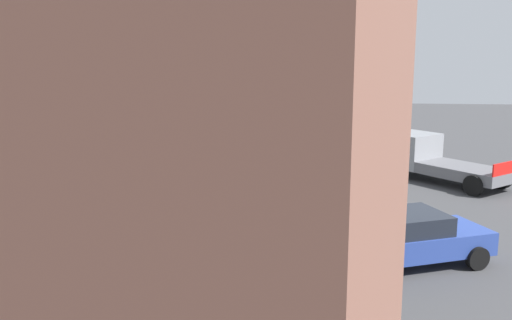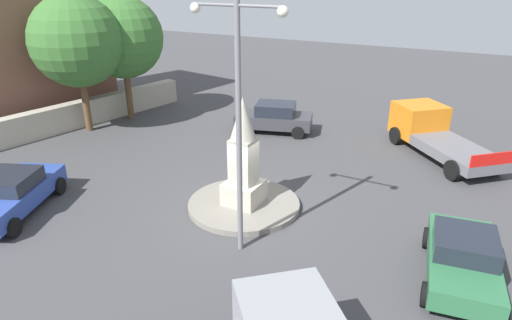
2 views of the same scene
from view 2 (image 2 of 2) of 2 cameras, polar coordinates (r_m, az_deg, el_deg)
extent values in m
plane|color=#424244|center=(16.23, -1.54, -6.00)|extent=(80.00, 80.00, 0.00)
cylinder|color=gray|center=(16.19, -1.55, -5.69)|extent=(4.01, 4.01, 0.20)
cube|color=#B2AA99|center=(15.95, -1.57, -4.11)|extent=(1.25, 1.25, 0.80)
cube|color=#B2AA99|center=(15.44, -1.61, -0.13)|extent=(0.81, 0.81, 1.61)
cone|color=#B2AA99|center=(14.91, -1.68, 5.32)|extent=(0.89, 0.89, 1.47)
cylinder|color=slate|center=(12.30, -2.20, 3.67)|extent=(0.16, 0.16, 7.59)
cylinder|color=slate|center=(11.97, -5.18, 19.11)|extent=(1.25, 0.08, 0.08)
cylinder|color=slate|center=(11.34, 0.42, 18.99)|extent=(1.25, 0.08, 0.08)
sphere|color=#F2EACC|center=(12.32, -7.73, 18.64)|extent=(0.28, 0.28, 0.28)
sphere|color=#F2EACC|center=(11.07, 3.42, 18.34)|extent=(0.28, 0.28, 0.28)
cube|color=#38383D|center=(23.59, 2.25, 5.10)|extent=(4.27, 2.80, 0.64)
cube|color=#1E232D|center=(23.40, 2.51, 6.52)|extent=(2.35, 2.09, 0.59)
cylinder|color=black|center=(23.13, -1.48, 3.92)|extent=(0.68, 0.40, 0.64)
cylinder|color=black|center=(24.73, -0.62, 5.19)|extent=(0.68, 0.40, 0.64)
cylinder|color=black|center=(22.72, 5.34, 3.47)|extent=(0.68, 0.40, 0.64)
cylinder|color=black|center=(24.34, 5.78, 4.78)|extent=(0.68, 0.40, 0.64)
cube|color=#2D479E|center=(17.78, -28.66, -4.02)|extent=(3.37, 4.67, 0.63)
cube|color=#1E232D|center=(17.57, -28.97, -2.33)|extent=(2.23, 2.27, 0.51)
cylinder|color=black|center=(16.34, -28.50, -7.56)|extent=(0.45, 0.67, 0.64)
cylinder|color=black|center=(18.59, -23.73, -3.04)|extent=(0.45, 0.67, 0.64)
cylinder|color=black|center=(19.52, -28.44, -2.71)|extent=(0.45, 0.67, 0.64)
cube|color=#2D6B42|center=(13.61, 24.75, -11.63)|extent=(2.28, 4.17, 0.57)
cube|color=#1E232D|center=(13.38, 25.12, -9.56)|extent=(1.82, 1.89, 0.51)
cylinder|color=black|center=(14.85, 20.95, -9.23)|extent=(0.31, 0.66, 0.64)
cylinder|color=black|center=(15.06, 27.61, -10.00)|extent=(0.31, 0.66, 0.64)
cylinder|color=black|center=(12.54, 20.80, -15.71)|extent=(0.31, 0.66, 0.64)
cylinder|color=black|center=(12.79, 28.86, -16.49)|extent=(0.31, 0.66, 0.64)
cube|color=orange|center=(23.21, 20.01, 4.85)|extent=(2.86, 2.86, 1.55)
cube|color=slate|center=(21.16, 24.22, 0.91)|extent=(4.26, 4.35, 0.45)
cube|color=red|center=(19.63, 27.90, 0.09)|extent=(1.51, 1.42, 0.50)
cylinder|color=black|center=(22.99, 17.39, 2.99)|extent=(0.78, 0.80, 0.84)
cylinder|color=black|center=(24.14, 21.63, 3.34)|extent=(0.78, 0.80, 0.84)
cylinder|color=black|center=(19.77, 23.77, -1.20)|extent=(0.78, 0.80, 0.84)
cylinder|color=black|center=(21.10, 28.26, -0.56)|extent=(0.78, 0.80, 0.84)
cube|color=#B2AA99|center=(25.56, -24.49, 4.56)|extent=(3.54, 16.44, 1.38)
cylinder|color=brown|center=(26.60, -15.90, 8.24)|extent=(0.35, 0.35, 3.01)
sphere|color=#386B2D|center=(26.04, -16.64, 14.71)|extent=(4.38, 4.38, 4.38)
cylinder|color=brown|center=(25.15, -20.85, 6.87)|extent=(0.36, 0.36, 3.07)
sphere|color=#386B2D|center=(24.55, -21.89, 13.88)|extent=(4.56, 4.56, 4.56)
camera|label=1|loc=(31.36, -42.78, 13.41)|focal=40.48mm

